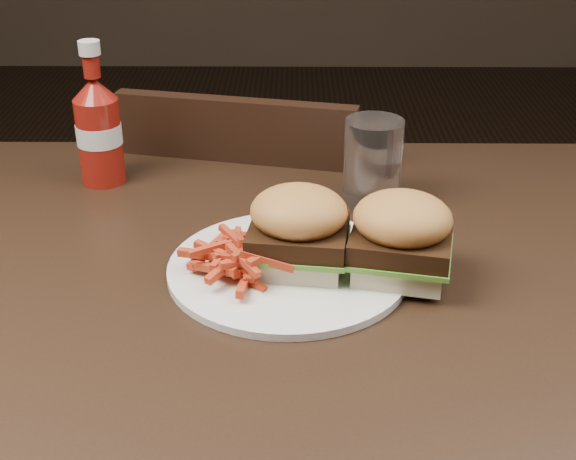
{
  "coord_description": "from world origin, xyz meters",
  "views": [
    {
      "loc": [
        0.12,
        -0.81,
        1.22
      ],
      "look_at": [
        0.11,
        -0.0,
        0.8
      ],
      "focal_mm": 50.0,
      "sensor_mm": 36.0,
      "label": 1
    }
  ],
  "objects_px": {
    "plate": "(288,269)",
    "chair_far": "(267,281)",
    "ketchup_bottle": "(100,142)",
    "dining_table": "(192,281)",
    "tumbler": "(373,164)"
  },
  "relations": [
    {
      "from": "plate",
      "to": "dining_table",
      "type": "bearing_deg",
      "value": 173.99
    },
    {
      "from": "tumbler",
      "to": "ketchup_bottle",
      "type": "bearing_deg",
      "value": 170.15
    },
    {
      "from": "plate",
      "to": "ketchup_bottle",
      "type": "height_order",
      "value": "ketchup_bottle"
    },
    {
      "from": "dining_table",
      "to": "chair_far",
      "type": "xyz_separation_m",
      "value": [
        0.07,
        0.5,
        -0.3
      ]
    },
    {
      "from": "chair_far",
      "to": "tumbler",
      "type": "height_order",
      "value": "tumbler"
    },
    {
      "from": "plate",
      "to": "ketchup_bottle",
      "type": "bearing_deg",
      "value": 136.03
    },
    {
      "from": "dining_table",
      "to": "plate",
      "type": "height_order",
      "value": "plate"
    },
    {
      "from": "dining_table",
      "to": "tumbler",
      "type": "height_order",
      "value": "tumbler"
    },
    {
      "from": "ketchup_bottle",
      "to": "tumbler",
      "type": "relative_size",
      "value": 1.01
    },
    {
      "from": "dining_table",
      "to": "tumbler",
      "type": "bearing_deg",
      "value": 38.72
    },
    {
      "from": "chair_far",
      "to": "ketchup_bottle",
      "type": "relative_size",
      "value": 3.12
    },
    {
      "from": "dining_table",
      "to": "ketchup_bottle",
      "type": "bearing_deg",
      "value": 122.05
    },
    {
      "from": "plate",
      "to": "ketchup_bottle",
      "type": "distance_m",
      "value": 0.38
    },
    {
      "from": "chair_far",
      "to": "ketchup_bottle",
      "type": "xyz_separation_m",
      "value": [
        -0.22,
        -0.25,
        0.38
      ]
    },
    {
      "from": "plate",
      "to": "chair_far",
      "type": "bearing_deg",
      "value": 95.06
    }
  ]
}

